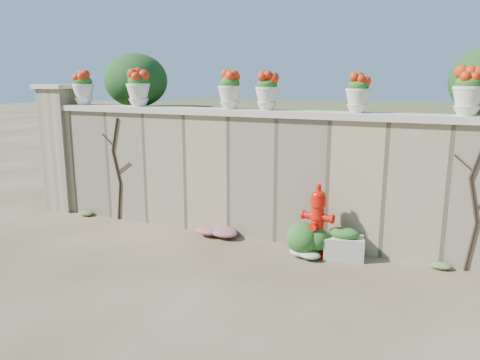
% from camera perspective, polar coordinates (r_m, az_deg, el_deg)
% --- Properties ---
extents(ground, '(80.00, 80.00, 0.00)m').
position_cam_1_polar(ground, '(6.45, -4.28, -11.42)').
color(ground, '#483D24').
rests_on(ground, ground).
extents(stone_wall, '(8.00, 0.40, 2.00)m').
position_cam_1_polar(stone_wall, '(7.70, 1.96, 0.36)').
color(stone_wall, '#968864').
rests_on(stone_wall, ground).
extents(wall_cap, '(8.10, 0.52, 0.10)m').
position_cam_1_polar(wall_cap, '(7.56, 2.02, 8.18)').
color(wall_cap, beige).
rests_on(wall_cap, stone_wall).
extents(gate_pillar, '(0.72, 0.72, 2.48)m').
position_cam_1_polar(gate_pillar, '(9.97, -20.74, 3.79)').
color(gate_pillar, '#968864').
rests_on(gate_pillar, ground).
extents(raised_fill, '(9.00, 6.00, 2.00)m').
position_cam_1_polar(raised_fill, '(10.69, 8.48, 3.58)').
color(raised_fill, '#384C23').
rests_on(raised_fill, ground).
extents(back_shrub_left, '(1.30, 1.30, 1.10)m').
position_cam_1_polar(back_shrub_left, '(10.17, -12.56, 11.76)').
color(back_shrub_left, '#143814').
rests_on(back_shrub_left, raised_fill).
extents(vine_left, '(0.60, 0.04, 1.91)m').
position_cam_1_polar(vine_left, '(8.87, -14.80, 1.48)').
color(vine_left, black).
rests_on(vine_left, ground).
extents(vine_right, '(0.60, 0.04, 1.91)m').
position_cam_1_polar(vine_right, '(6.96, 26.65, -2.33)').
color(vine_right, black).
rests_on(vine_right, ground).
extents(fire_hydrant, '(0.48, 0.34, 1.10)m').
position_cam_1_polar(fire_hydrant, '(6.97, 9.41, -4.89)').
color(fire_hydrant, red).
rests_on(fire_hydrant, ground).
extents(planter_box, '(0.63, 0.46, 0.48)m').
position_cam_1_polar(planter_box, '(7.04, 12.51, -7.67)').
color(planter_box, beige).
rests_on(planter_box, ground).
extents(green_shrub, '(0.68, 0.61, 0.64)m').
position_cam_1_polar(green_shrub, '(7.03, 8.65, -6.70)').
color(green_shrub, '#1E5119').
rests_on(green_shrub, ground).
extents(magenta_clump, '(0.81, 0.54, 0.22)m').
position_cam_1_polar(magenta_clump, '(7.86, -2.83, -6.15)').
color(magenta_clump, '#CE2975').
rests_on(magenta_clump, ground).
extents(white_flowers, '(0.50, 0.40, 0.18)m').
position_cam_1_polar(white_flowers, '(6.98, 8.12, -8.81)').
color(white_flowers, white).
rests_on(white_flowers, ground).
extents(urn_pot_0, '(0.40, 0.40, 0.63)m').
position_cam_1_polar(urn_pot_0, '(9.46, -18.58, 10.57)').
color(urn_pot_0, beige).
rests_on(urn_pot_0, wall_cap).
extents(urn_pot_1, '(0.42, 0.42, 0.65)m').
position_cam_1_polar(urn_pot_1, '(8.66, -12.31, 10.89)').
color(urn_pot_1, beige).
rests_on(urn_pot_1, wall_cap).
extents(urn_pot_2, '(0.39, 0.39, 0.60)m').
position_cam_1_polar(urn_pot_2, '(7.73, -1.27, 10.86)').
color(urn_pot_2, beige).
rests_on(urn_pot_2, wall_cap).
extents(urn_pot_3, '(0.37, 0.37, 0.58)m').
position_cam_1_polar(urn_pot_3, '(7.48, 3.32, 10.72)').
color(urn_pot_3, beige).
rests_on(urn_pot_3, wall_cap).
extents(urn_pot_4, '(0.36, 0.36, 0.56)m').
position_cam_1_polar(urn_pot_4, '(7.10, 14.17, 10.20)').
color(urn_pot_4, beige).
rests_on(urn_pot_4, wall_cap).
extents(urn_pot_5, '(0.40, 0.40, 0.63)m').
position_cam_1_polar(urn_pot_5, '(6.99, 26.06, 9.61)').
color(urn_pot_5, beige).
rests_on(urn_pot_5, wall_cap).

